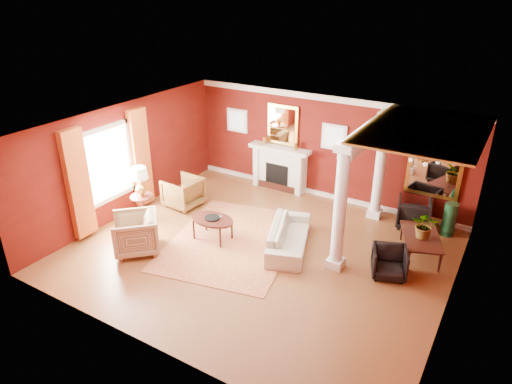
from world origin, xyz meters
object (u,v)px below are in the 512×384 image
Objects in this scene: sofa at (289,232)px; side_table at (141,185)px; armchair_stripe at (135,232)px; coffee_table at (212,220)px; dining_table at (422,240)px; armchair_leopard at (183,191)px.

sofa is 3.93m from side_table.
coffee_table is (1.17, 1.32, 0.01)m from armchair_stripe.
armchair_leopard is at bearing 76.58° from dining_table.
armchair_leopard reaches higher than coffee_table.
side_table is (-0.37, -1.15, 0.52)m from armchair_leopard.
side_table is at bearing -13.58° from armchair_leopard.
dining_table is at bearing 16.64° from side_table.
armchair_stripe is 1.58m from side_table.
sofa is 3.47m from armchair_stripe.
armchair_leopard is 2.00m from coffee_table.
armchair_stripe is at bearing 103.80° from sofa.
side_table is 1.04× the size of dining_table.
sofa is 3.48m from armchair_leopard.
sofa is 2.94m from dining_table.
side_table is (-2.10, -0.13, 0.47)m from coffee_table.
dining_table is at bearing 75.18° from armchair_stripe.
side_table is (-0.92, 1.19, 0.47)m from armchair_stripe.
sofa is 1.41× the size of side_table.
armchair_leopard is 0.65× the size of dining_table.
side_table is at bearing -176.49° from coffee_table.
sofa is 1.88× the size of coffee_table.
dining_table reaches higher than coffee_table.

